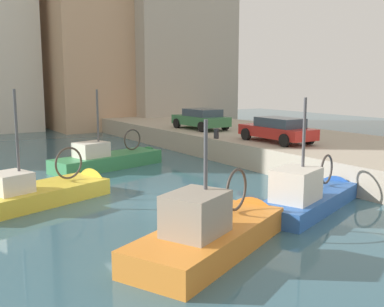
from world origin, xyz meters
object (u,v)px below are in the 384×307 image
(fishing_boat_blue, at_px, (312,203))
(parked_car_green, at_px, (201,119))
(fishing_boat_green, at_px, (113,165))
(parked_car_red, at_px, (277,129))
(fishing_boat_orange, at_px, (217,241))
(fishing_boat_yellow, at_px, (47,198))
(mooring_bollard_mid, at_px, (216,134))

(fishing_boat_blue, relative_size, parked_car_green, 1.47)
(fishing_boat_green, height_order, parked_car_red, fishing_boat_green)
(fishing_boat_orange, xyz_separation_m, fishing_boat_yellow, (-2.54, 7.17, -0.06))
(fishing_boat_blue, height_order, parked_car_red, fishing_boat_blue)
(fishing_boat_green, relative_size, mooring_bollard_mid, 12.44)
(parked_car_green, bearing_deg, fishing_boat_green, -156.33)
(fishing_boat_blue, relative_size, fishing_boat_yellow, 0.99)
(fishing_boat_green, relative_size, parked_car_red, 1.55)
(parked_car_red, bearing_deg, mooring_bollard_mid, 120.29)
(fishing_boat_green, xyz_separation_m, mooring_bollard_mid, (5.67, -1.12, 1.37))
(fishing_boat_green, bearing_deg, parked_car_red, -28.99)
(mooring_bollard_mid, bearing_deg, parked_car_red, -59.71)
(fishing_boat_green, relative_size, fishing_boat_blue, 1.09)
(parked_car_red, bearing_deg, fishing_boat_blue, -124.21)
(fishing_boat_blue, bearing_deg, fishing_boat_yellow, 142.11)
(fishing_boat_blue, relative_size, fishing_boat_orange, 0.99)
(fishing_boat_orange, xyz_separation_m, parked_car_green, (9.74, 15.37, 1.74))
(fishing_boat_yellow, height_order, parked_car_green, fishing_boat_yellow)
(fishing_boat_green, xyz_separation_m, fishing_boat_yellow, (-4.65, -4.87, -0.02))
(parked_car_green, bearing_deg, fishing_boat_blue, -108.54)
(fishing_boat_blue, distance_m, mooring_bollard_mid, 10.09)
(parked_car_red, relative_size, parked_car_green, 1.03)
(fishing_boat_yellow, bearing_deg, fishing_boat_green, 46.30)
(fishing_boat_yellow, distance_m, parked_car_green, 14.88)
(fishing_boat_green, bearing_deg, fishing_boat_yellow, -133.70)
(fishing_boat_orange, xyz_separation_m, parked_car_red, (9.53, 7.92, 1.72))
(fishing_boat_green, bearing_deg, fishing_boat_orange, -99.97)
(fishing_boat_green, distance_m, fishing_boat_blue, 11.13)
(fishing_boat_orange, bearing_deg, parked_car_green, 57.64)
(parked_car_red, distance_m, parked_car_green, 7.45)
(fishing_boat_blue, xyz_separation_m, parked_car_green, (4.72, 14.09, 1.71))
(fishing_boat_green, distance_m, parked_car_red, 8.66)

